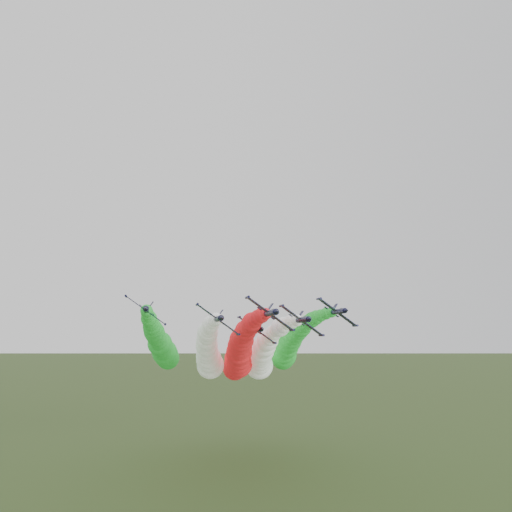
{
  "coord_description": "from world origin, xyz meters",
  "views": [
    {
      "loc": [
        -10.66,
        -78.88,
        35.75
      ],
      "look_at": [
        7.12,
        11.69,
        50.44
      ],
      "focal_mm": 35.0,
      "sensor_mm": 36.0,
      "label": 1
    }
  ],
  "objects_px": {
    "jet_outer_right": "(289,346)",
    "jet_lead": "(241,351)",
    "jet_outer_left": "(161,346)",
    "jet_trail": "(236,357)",
    "jet_inner_left": "(209,353)",
    "jet_inner_right": "(263,354)"
  },
  "relations": [
    {
      "from": "jet_lead",
      "to": "jet_inner_right",
      "type": "height_order",
      "value": "jet_lead"
    },
    {
      "from": "jet_inner_left",
      "to": "jet_outer_left",
      "type": "height_order",
      "value": "jet_outer_left"
    },
    {
      "from": "jet_lead",
      "to": "jet_inner_left",
      "type": "height_order",
      "value": "jet_lead"
    },
    {
      "from": "jet_trail",
      "to": "jet_outer_left",
      "type": "bearing_deg",
      "value": -169.22
    },
    {
      "from": "jet_outer_left",
      "to": "jet_outer_right",
      "type": "xyz_separation_m",
      "value": [
        36.99,
        -3.11,
        -0.06
      ]
    },
    {
      "from": "jet_lead",
      "to": "jet_trail",
      "type": "height_order",
      "value": "jet_lead"
    },
    {
      "from": "jet_inner_left",
      "to": "jet_trail",
      "type": "relative_size",
      "value": 1.0
    },
    {
      "from": "jet_outer_left",
      "to": "jet_trail",
      "type": "bearing_deg",
      "value": 10.78
    },
    {
      "from": "jet_inner_right",
      "to": "jet_outer_right",
      "type": "height_order",
      "value": "jet_outer_right"
    },
    {
      "from": "jet_outer_left",
      "to": "jet_outer_right",
      "type": "height_order",
      "value": "jet_outer_left"
    },
    {
      "from": "jet_inner_left",
      "to": "jet_trail",
      "type": "bearing_deg",
      "value": 52.02
    },
    {
      "from": "jet_inner_left",
      "to": "jet_outer_left",
      "type": "xyz_separation_m",
      "value": [
        -12.8,
        7.91,
        1.95
      ]
    },
    {
      "from": "jet_outer_right",
      "to": "jet_trail",
      "type": "distance_m",
      "value": 16.82
    },
    {
      "from": "jet_inner_right",
      "to": "jet_outer_left",
      "type": "xyz_separation_m",
      "value": [
        -27.82,
        9.02,
        2.17
      ]
    },
    {
      "from": "jet_outer_left",
      "to": "jet_trail",
      "type": "height_order",
      "value": "jet_outer_left"
    },
    {
      "from": "jet_trail",
      "to": "jet_inner_right",
      "type": "bearing_deg",
      "value": -67.32
    },
    {
      "from": "jet_outer_left",
      "to": "jet_trail",
      "type": "distance_m",
      "value": 22.96
    },
    {
      "from": "jet_outer_right",
      "to": "jet_trail",
      "type": "xyz_separation_m",
      "value": [
        -14.71,
        7.36,
        -3.54
      ]
    },
    {
      "from": "jet_outer_right",
      "to": "jet_lead",
      "type": "bearing_deg",
      "value": -138.47
    },
    {
      "from": "jet_outer_right",
      "to": "jet_inner_left",
      "type": "bearing_deg",
      "value": -168.79
    },
    {
      "from": "jet_lead",
      "to": "jet_outer_left",
      "type": "bearing_deg",
      "value": 137.79
    },
    {
      "from": "jet_outer_right",
      "to": "jet_outer_left",
      "type": "bearing_deg",
      "value": 175.19
    }
  ]
}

